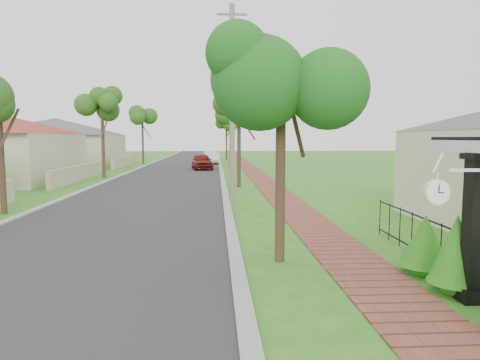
# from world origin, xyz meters

# --- Properties ---
(ground) EXTENTS (160.00, 160.00, 0.00)m
(ground) POSITION_xyz_m (0.00, 0.00, 0.00)
(ground) COLOR #2A771C
(ground) RESTS_ON ground
(road) EXTENTS (7.00, 120.00, 0.02)m
(road) POSITION_xyz_m (-3.00, 20.00, 0.00)
(road) COLOR #28282B
(road) RESTS_ON ground
(kerb_right) EXTENTS (0.30, 120.00, 0.10)m
(kerb_right) POSITION_xyz_m (0.65, 20.00, 0.00)
(kerb_right) COLOR #9E9E99
(kerb_right) RESTS_ON ground
(kerb_left) EXTENTS (0.30, 120.00, 0.10)m
(kerb_left) POSITION_xyz_m (-6.65, 20.00, 0.00)
(kerb_left) COLOR #9E9E99
(kerb_left) RESTS_ON ground
(sidewalk) EXTENTS (1.50, 120.00, 0.03)m
(sidewalk) POSITION_xyz_m (3.25, 20.00, 0.00)
(sidewalk) COLOR brown
(sidewalk) RESTS_ON ground
(porch_post) EXTENTS (0.48, 0.48, 2.52)m
(porch_post) POSITION_xyz_m (4.55, -1.00, 1.12)
(porch_post) COLOR black
(porch_post) RESTS_ON ground
(picket_fence) EXTENTS (0.03, 8.02, 1.00)m
(picket_fence) POSITION_xyz_m (4.90, -0.00, 0.53)
(picket_fence) COLOR black
(picket_fence) RESTS_ON ground
(street_trees) EXTENTS (10.70, 37.65, 5.89)m
(street_trees) POSITION_xyz_m (-2.87, 26.84, 4.54)
(street_trees) COLOR #382619
(street_trees) RESTS_ON ground
(far_house_grey) EXTENTS (15.56, 15.56, 4.60)m
(far_house_grey) POSITION_xyz_m (-14.97, 34.00, 2.34)
(far_house_grey) COLOR beige
(far_house_grey) RESTS_ON ground
(parked_car_red) EXTENTS (2.14, 4.20, 1.37)m
(parked_car_red) POSITION_xyz_m (-1.00, 29.37, 0.68)
(parked_car_red) COLOR #62140E
(parked_car_red) RESTS_ON ground
(parked_car_white) EXTENTS (1.74, 4.23, 1.36)m
(parked_car_white) POSITION_xyz_m (-0.29, 37.30, 0.68)
(parked_car_white) COLOR white
(parked_car_white) RESTS_ON ground
(near_tree) EXTENTS (2.00, 2.00, 5.13)m
(near_tree) POSITION_xyz_m (1.63, 1.50, 4.08)
(near_tree) COLOR #382619
(near_tree) RESTS_ON ground
(utility_pole) EXTENTS (1.20, 0.24, 8.12)m
(utility_pole) POSITION_xyz_m (0.90, 10.00, 4.12)
(utility_pole) COLOR gray
(utility_pole) RESTS_ON ground
(station_clock) EXTENTS (1.05, 0.13, 0.57)m
(station_clock) POSITION_xyz_m (3.69, -1.40, 1.95)
(station_clock) COLOR white
(station_clock) RESTS_ON ground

